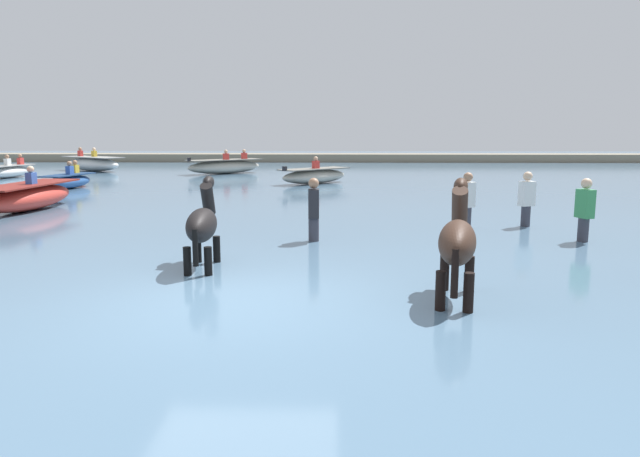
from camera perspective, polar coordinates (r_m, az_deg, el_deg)
The scene contains 15 objects.
ground_plane at distance 7.52m, azimuth -7.92°, elevation -10.01°, with size 120.00×120.00×0.00m, color gray.
water_surface at distance 17.19m, azimuth -2.60°, elevation 1.81°, with size 90.00×90.00×0.43m, color slate.
horse_lead_dark_bay at distance 7.41m, azimuth 13.22°, elevation -1.55°, with size 0.74×1.74×1.88m.
horse_trailing_black at distance 9.08m, azimuth -11.36°, elevation 0.13°, with size 0.50×1.63×1.78m.
boat_distant_west at distance 29.38m, azimuth -9.27°, elevation 5.98°, with size 3.79×3.42×1.18m.
boat_far_inshore at distance 17.37m, azimuth -26.61°, elevation 2.77°, with size 1.43×3.78×1.17m.
boat_near_starboard at distance 23.34m, azimuth -23.30°, elevation 4.28°, with size 1.25×2.54×1.00m.
boat_mid_outer at distance 33.24m, azimuth -21.23°, elevation 5.90°, with size 4.06×3.35×1.23m.
boat_far_offshore at distance 23.49m, azimuth -0.55°, elevation 5.15°, with size 3.01×2.95×1.09m.
boat_distant_east at distance 29.89m, azimuth -28.17°, elevation 4.93°, with size 1.38×2.96×1.04m.
person_wading_mid at distance 11.09m, azimuth -0.61°, elevation 1.02°, with size 0.21×0.33×1.63m.
person_onlooker_right at distance 13.59m, azimuth 19.43°, elevation 2.04°, with size 0.37×0.30×1.63m.
person_wading_close at distance 12.12m, azimuth 24.31°, elevation 0.89°, with size 0.30×0.37×1.63m.
person_spectator_far at distance 12.99m, azimuth 14.11°, elevation 1.97°, with size 0.37×0.36×1.63m.
far_shoreline at distance 40.64m, azimuth -0.30°, elevation 6.61°, with size 80.00×2.40×0.96m, color gray.
Camera 1 is at (1.19, -7.00, 2.49)m, focal length 32.87 mm.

